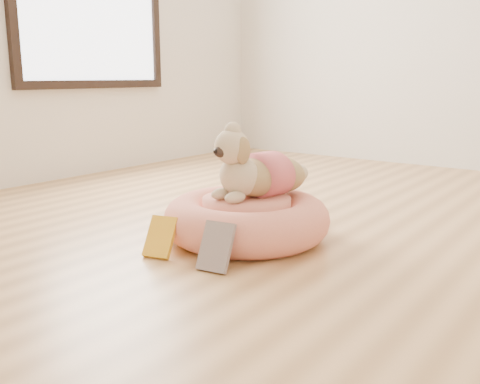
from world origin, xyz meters
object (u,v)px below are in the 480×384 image
Objects in this scene: book_yellow at (161,237)px; pet_bed at (247,219)px; dog at (255,158)px; book_white at (216,247)px.

pet_bed is at bearing 53.18° from book_yellow.
book_yellow is at bearing -97.76° from dog.
pet_bed is 0.43m from book_yellow.
book_yellow is (-0.16, -0.44, -0.29)m from dog.
book_white is at bearing -61.59° from dog.
pet_bed reaches higher than book_yellow.
book_white is (0.14, -0.39, -0.00)m from pet_bed.
pet_bed is 0.41m from book_white.
dog is 2.69× the size of book_yellow.
book_white reaches higher than book_yellow.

